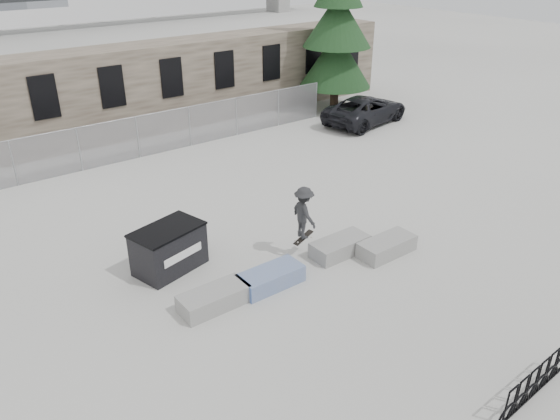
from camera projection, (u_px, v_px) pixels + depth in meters
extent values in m
plane|color=beige|center=(307.00, 272.00, 17.09)|extent=(120.00, 120.00, 0.00)
cube|color=brown|center=(104.00, 95.00, 27.70)|extent=(36.00, 2.50, 4.50)
cube|color=black|center=(44.00, 97.00, 24.78)|extent=(1.20, 0.12, 2.00)
cube|color=black|center=(112.00, 87.00, 26.50)|extent=(1.20, 0.12, 2.00)
cube|color=black|center=(172.00, 78.00, 28.22)|extent=(1.20, 0.12, 2.00)
cube|color=black|center=(224.00, 70.00, 29.94)|extent=(1.20, 0.12, 2.00)
cube|color=black|center=(271.00, 63.00, 31.66)|extent=(1.20, 0.12, 2.00)
cube|color=black|center=(313.00, 56.00, 33.38)|extent=(1.20, 0.12, 2.00)
cube|color=black|center=(351.00, 50.00, 35.11)|extent=(1.20, 0.12, 2.00)
cylinder|color=gray|center=(13.00, 163.00, 22.61)|extent=(0.06, 0.06, 2.00)
cylinder|color=gray|center=(79.00, 150.00, 24.09)|extent=(0.06, 0.06, 2.00)
cylinder|color=gray|center=(138.00, 137.00, 25.57)|extent=(0.06, 0.06, 2.00)
cylinder|color=gray|center=(190.00, 127.00, 27.05)|extent=(0.06, 0.06, 2.00)
cylinder|color=gray|center=(236.00, 117.00, 28.53)|extent=(0.06, 0.06, 2.00)
cylinder|color=gray|center=(278.00, 108.00, 30.01)|extent=(0.06, 0.06, 2.00)
cylinder|color=gray|center=(316.00, 100.00, 31.49)|extent=(0.06, 0.06, 2.00)
cube|color=#99999E|center=(138.00, 137.00, 25.57)|extent=(22.00, 0.02, 2.00)
cylinder|color=gray|center=(135.00, 117.00, 25.13)|extent=(22.00, 0.04, 0.04)
cube|color=#969693|center=(214.00, 299.00, 15.37)|extent=(2.00, 0.90, 0.53)
cube|color=#2D471E|center=(214.00, 293.00, 15.28)|extent=(1.76, 0.66, 0.10)
cube|color=#395CAC|center=(271.00, 278.00, 16.32)|extent=(2.00, 0.90, 0.53)
cube|color=#2D471E|center=(271.00, 272.00, 16.23)|extent=(1.76, 0.66, 0.10)
cube|color=#969693|center=(340.00, 247.00, 17.98)|extent=(2.00, 0.90, 0.53)
cube|color=#2D471E|center=(340.00, 241.00, 17.88)|extent=(1.76, 0.66, 0.10)
cube|color=#969693|center=(387.00, 246.00, 17.98)|extent=(2.00, 0.90, 0.53)
cube|color=#2D471E|center=(387.00, 241.00, 17.89)|extent=(1.76, 0.66, 0.10)
cube|color=black|center=(169.00, 249.00, 16.97)|extent=(2.38, 1.77, 1.38)
cube|color=black|center=(167.00, 229.00, 16.66)|extent=(2.44, 1.83, 0.06)
cube|color=white|center=(183.00, 255.00, 16.58)|extent=(1.44, 0.39, 0.27)
cube|color=black|center=(533.00, 394.00, 12.48)|extent=(2.70, 0.17, 0.04)
torus|color=black|center=(510.00, 404.00, 11.65)|extent=(0.89, 0.08, 0.89)
torus|color=black|center=(521.00, 394.00, 11.91)|extent=(0.89, 0.08, 0.89)
torus|color=black|center=(532.00, 385.00, 12.16)|extent=(0.89, 0.08, 0.89)
torus|color=black|center=(542.00, 376.00, 12.42)|extent=(0.89, 0.08, 0.89)
torus|color=black|center=(552.00, 367.00, 12.67)|extent=(0.89, 0.08, 0.89)
cylinder|color=#38281E|center=(335.00, 86.00, 32.88)|extent=(0.50, 0.50, 2.75)
cone|color=black|center=(336.00, 59.00, 32.16)|extent=(4.24, 4.24, 3.20)
cone|color=black|center=(338.00, 20.00, 31.18)|extent=(3.98, 3.98, 3.00)
imported|color=black|center=(366.00, 110.00, 30.54)|extent=(5.86, 3.43, 1.53)
imported|color=#27282A|center=(304.00, 213.00, 17.36)|extent=(0.77, 1.20, 1.75)
cube|color=black|center=(303.00, 238.00, 17.77)|extent=(0.80, 0.31, 0.26)
cylinder|color=beige|center=(298.00, 242.00, 17.59)|extent=(0.06, 0.03, 0.06)
cylinder|color=beige|center=(295.00, 241.00, 17.69)|extent=(0.06, 0.03, 0.06)
cylinder|color=beige|center=(311.00, 237.00, 17.89)|extent=(0.06, 0.03, 0.06)
cylinder|color=beige|center=(309.00, 236.00, 17.99)|extent=(0.06, 0.03, 0.06)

